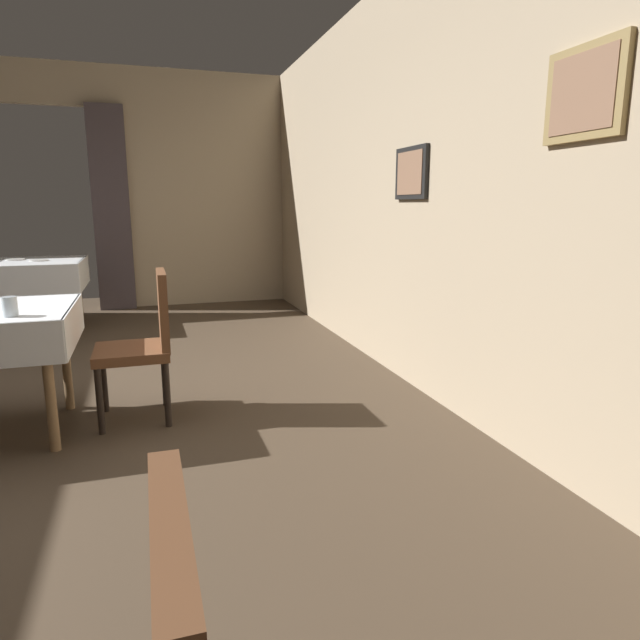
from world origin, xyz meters
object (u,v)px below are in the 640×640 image
object	(u,v)px
plate_far_b	(15,259)
glass_mid_b	(10,307)
chair_mid_right	(145,338)
dining_table_far	(14,270)
plate_far_d	(39,260)

from	to	relation	value
plate_far_b	glass_mid_b	bearing A→B (deg)	-79.47
chair_mid_right	plate_far_b	bearing A→B (deg)	112.71
dining_table_far	chair_mid_right	bearing A→B (deg)	-66.60
chair_mid_right	glass_mid_b	world-z (taller)	chair_mid_right
plate_far_d	chair_mid_right	bearing A→B (deg)	-70.41
dining_table_far	plate_far_b	bearing A→B (deg)	90.92
chair_mid_right	plate_far_b	xyz separation A→B (m)	(-1.28, 3.07, 0.24)
chair_mid_right	dining_table_far	bearing A→B (deg)	113.40
chair_mid_right	plate_far_d	size ratio (longest dim) A/B	5.15
glass_mid_b	plate_far_b	bearing A→B (deg)	100.53
glass_mid_b	plate_far_d	distance (m)	3.20
plate_far_b	plate_far_d	world-z (taller)	same
plate_far_d	dining_table_far	bearing A→B (deg)	164.87
glass_mid_b	dining_table_far	bearing A→B (deg)	100.83
dining_table_far	glass_mid_b	distance (m)	3.31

